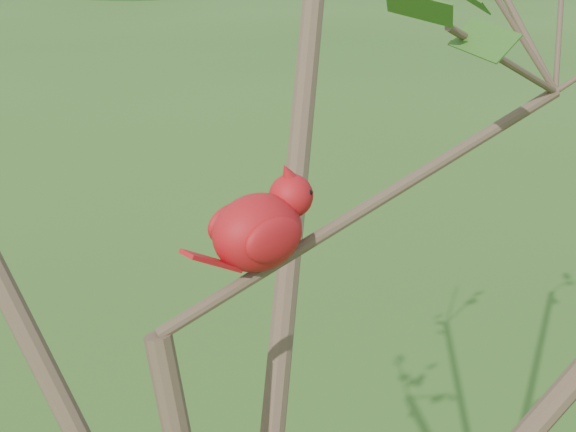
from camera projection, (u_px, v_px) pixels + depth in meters
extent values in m
ellipsoid|color=#B00F1C|center=(258.00, 232.00, 1.00)|extent=(0.14, 0.11, 0.10)
sphere|color=#B00F1C|center=(291.00, 196.00, 1.02)|extent=(0.07, 0.07, 0.06)
cone|color=#B00F1C|center=(288.00, 175.00, 1.01)|extent=(0.05, 0.04, 0.04)
cone|color=#D85914|center=(308.00, 193.00, 1.04)|extent=(0.03, 0.02, 0.02)
ellipsoid|color=black|center=(302.00, 196.00, 1.03)|extent=(0.02, 0.03, 0.03)
cube|color=#B00F1C|center=(212.00, 261.00, 0.96)|extent=(0.08, 0.04, 0.04)
ellipsoid|color=#B00F1C|center=(236.00, 223.00, 1.02)|extent=(0.09, 0.04, 0.06)
ellipsoid|color=#B00F1C|center=(274.00, 240.00, 0.97)|extent=(0.09, 0.04, 0.06)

